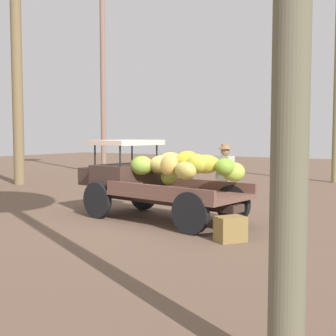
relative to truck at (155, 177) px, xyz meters
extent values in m
plane|color=brown|center=(-0.01, 0.27, -1.00)|extent=(60.00, 60.00, 0.00)
cube|color=#3E2B25|center=(-0.31, 0.06, -0.51)|extent=(4.02, 0.93, 0.16)
cylinder|color=black|center=(1.23, 0.68, -0.56)|extent=(0.88, 0.25, 0.87)
cylinder|color=black|center=(1.03, -0.91, -0.56)|extent=(0.88, 0.25, 0.87)
cylinder|color=black|center=(-1.55, 1.02, -0.56)|extent=(0.88, 0.25, 0.87)
cylinder|color=black|center=(-1.75, -0.56, -0.56)|extent=(0.88, 0.25, 0.87)
cube|color=brown|center=(-0.76, 0.12, -0.33)|extent=(3.19, 2.07, 0.10)
cube|color=brown|center=(-0.66, 0.91, -0.17)|extent=(2.99, 0.45, 0.22)
cube|color=brown|center=(-0.85, -0.67, -0.17)|extent=(2.99, 0.45, 0.22)
cube|color=#3E2B25|center=(0.93, -0.09, -0.01)|extent=(1.28, 1.64, 0.55)
cube|color=#3E2B25|center=(1.82, -0.20, -0.06)|extent=(0.83, 1.14, 0.44)
cylinder|color=black|center=(1.45, 0.50, 0.54)|extent=(0.04, 0.04, 0.55)
cylinder|color=black|center=(1.29, -0.78, 0.54)|extent=(0.04, 0.04, 0.55)
cylinder|color=black|center=(0.57, 0.61, 0.54)|extent=(0.04, 0.04, 0.55)
cylinder|color=black|center=(0.41, -0.68, 0.54)|extent=(0.04, 0.04, 0.55)
cube|color=beige|center=(0.93, -0.09, 0.82)|extent=(1.40, 1.66, 0.12)
ellipsoid|color=#8AAF3C|center=(0.28, 0.17, 0.28)|extent=(0.65, 0.69, 0.59)
ellipsoid|color=#B1D049|center=(-1.90, -0.27, 0.19)|extent=(0.66, 0.65, 0.51)
ellipsoid|color=tan|center=(-1.31, 0.81, 0.27)|extent=(0.76, 0.74, 0.52)
ellipsoid|color=tan|center=(-0.19, -0.01, 0.32)|extent=(0.81, 0.80, 0.58)
ellipsoid|color=gold|center=(-1.31, -0.05, 0.36)|extent=(0.83, 0.77, 0.54)
ellipsoid|color=#B6D33B|center=(0.20, -0.43, 0.23)|extent=(0.78, 0.79, 0.50)
ellipsoid|color=gold|center=(-0.62, -0.02, 0.31)|extent=(0.68, 0.62, 0.47)
ellipsoid|color=#83B236|center=(-1.76, -0.11, 0.31)|extent=(0.66, 0.66, 0.42)
ellipsoid|color=gold|center=(-1.03, 0.29, 0.41)|extent=(0.78, 0.70, 0.61)
ellipsoid|color=#B0CF49|center=(-0.21, -0.32, 0.05)|extent=(0.71, 0.71, 0.62)
ellipsoid|color=#BEB452|center=(-0.70, -0.15, 0.34)|extent=(0.67, 0.61, 0.52)
ellipsoid|color=#D2AC52|center=(-0.85, 0.71, 0.38)|extent=(0.61, 0.62, 0.57)
ellipsoid|color=gold|center=(-0.24, -0.29, 0.37)|extent=(0.71, 0.62, 0.48)
ellipsoid|color=gold|center=(-1.36, 0.43, 0.39)|extent=(0.58, 0.49, 0.45)
cylinder|color=beige|center=(-1.43, -1.03, -0.57)|extent=(0.15, 0.15, 0.85)
cylinder|color=beige|center=(-1.18, -1.10, -0.57)|extent=(0.15, 0.15, 0.85)
cube|color=#B2B3A5|center=(-1.31, -1.07, 0.18)|extent=(0.45, 0.34, 0.65)
cylinder|color=#B2B3A5|center=(-1.38, -0.94, 0.28)|extent=(0.24, 0.41, 0.10)
cylinder|color=#B2B3A5|center=(-1.19, -1.00, 0.28)|extent=(0.38, 0.31, 0.10)
sphere|color=#8D6A4B|center=(-1.31, -1.07, 0.61)|extent=(0.22, 0.22, 0.22)
cylinder|color=#987253|center=(-1.31, -1.07, 0.68)|extent=(0.34, 0.34, 0.02)
cylinder|color=#987253|center=(-1.31, -1.07, 0.74)|extent=(0.20, 0.20, 0.10)
cube|color=olive|center=(-2.49, 1.13, -0.76)|extent=(0.61, 0.66, 0.48)
cylinder|color=olive|center=(8.93, -3.27, 3.34)|extent=(0.43, 0.43, 8.68)
cylinder|color=#876859|center=(9.32, -8.89, 4.48)|extent=(0.26, 0.26, 10.96)
camera|label=1|loc=(-6.04, 8.80, 1.00)|focal=48.32mm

